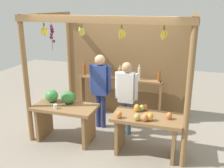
{
  "coord_description": "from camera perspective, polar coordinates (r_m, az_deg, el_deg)",
  "views": [
    {
      "loc": [
        1.47,
        -4.89,
        2.67
      ],
      "look_at": [
        0.0,
        -0.18,
        1.12
      ],
      "focal_mm": 41.0,
      "sensor_mm": 36.0,
      "label": 1
    }
  ],
  "objects": [
    {
      "name": "fruit_counter_right",
      "position": [
        4.74,
        7.65,
        -9.13
      ],
      "size": [
        1.25,
        0.64,
        0.89
      ],
      "color": "olive",
      "rests_on": "ground"
    },
    {
      "name": "ground_plane",
      "position": [
        5.76,
        0.55,
        -10.17
      ],
      "size": [
        12.0,
        12.0,
        0.0
      ],
      "primitive_type": "plane",
      "color": "gray",
      "rests_on": "ground"
    },
    {
      "name": "vendor_woman",
      "position": [
        5.24,
        3.21,
        -1.89
      ],
      "size": [
        0.48,
        0.21,
        1.57
      ],
      "rotation": [
        0.0,
        0.0,
        0.17
      ],
      "color": "#455B6D",
      "rests_on": "ground"
    },
    {
      "name": "fruit_counter_left",
      "position": [
        5.25,
        -10.64,
        -5.75
      ],
      "size": [
        1.25,
        0.68,
        1.0
      ],
      "color": "olive",
      "rests_on": "ground"
    },
    {
      "name": "bottle_shelf_unit",
      "position": [
        6.08,
        1.65,
        -0.6
      ],
      "size": [
        1.99,
        0.22,
        1.35
      ],
      "color": "olive",
      "rests_on": "ground"
    },
    {
      "name": "market_stall",
      "position": [
        5.65,
        1.82,
        4.85
      ],
      "size": [
        3.1,
        1.94,
        2.49
      ],
      "color": "olive",
      "rests_on": "ground"
    },
    {
      "name": "vendor_man",
      "position": [
        5.52,
        -2.62,
        -0.19
      ],
      "size": [
        0.48,
        0.22,
        1.66
      ],
      "rotation": [
        0.0,
        0.0,
        0.14
      ],
      "color": "navy",
      "rests_on": "ground"
    }
  ]
}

